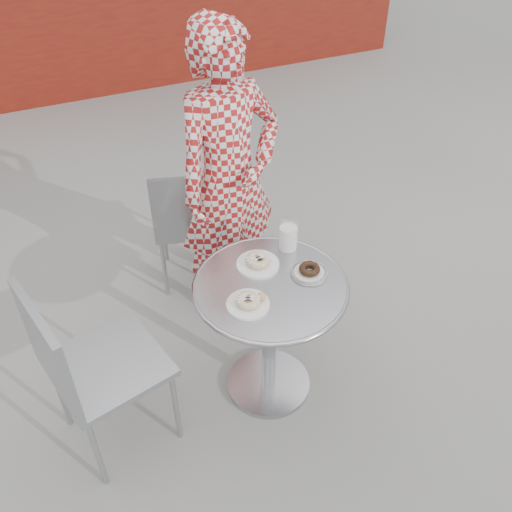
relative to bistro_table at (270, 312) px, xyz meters
name	(u,v)px	position (x,y,z in m)	size (l,w,h in m)	color
ground	(271,376)	(0.03, 0.04, -0.51)	(60.00, 60.00, 0.00)	gray
bistro_table	(270,312)	(0.00, 0.00, 0.00)	(0.66, 0.66, 0.67)	silver
chair_far	(191,243)	(-0.07, 0.91, -0.26)	(0.46, 0.47, 0.79)	#9A9CA2
chair_left	(113,394)	(-0.72, 0.03, -0.23)	(0.52, 0.52, 0.90)	#9A9CA2
seated_person	(229,181)	(0.07, 0.65, 0.28)	(0.57, 0.38, 1.57)	maroon
plate_far	(258,262)	(0.00, 0.14, 0.18)	(0.19, 0.19, 0.05)	white
plate_near	(249,302)	(-0.13, -0.07, 0.18)	(0.17, 0.17, 0.05)	white
plate_checker	(309,271)	(0.18, 0.00, 0.18)	(0.16, 0.16, 0.04)	white
milk_cup	(288,237)	(0.17, 0.19, 0.23)	(0.09, 0.09, 0.14)	white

